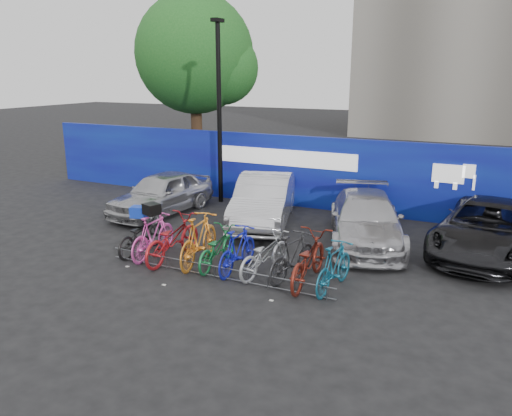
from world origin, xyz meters
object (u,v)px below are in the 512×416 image
Objects in this scene: bike_0 at (140,235)px; bike_9 at (334,267)px; car_2 at (366,219)px; bike_7 at (293,256)px; bike_1 at (153,236)px; bike_3 at (199,239)px; bike_2 at (172,239)px; car_3 at (488,229)px; car_1 at (264,200)px; tree at (200,57)px; bike_6 at (264,254)px; bike_5 at (238,250)px; bike_8 at (308,259)px; car_0 at (162,193)px; bike_rack at (215,271)px; lamppost at (219,108)px; bike_4 at (217,248)px.

bike_0 is 5.08m from bike_9.
bike_7 is at bearing -123.05° from car_2.
bike_1 is 0.90× the size of bike_3.
bike_2 is 4.05m from bike_9.
car_3 is 5.23m from bike_7.
car_1 is at bearing 154.60° from car_2.
tree is 12.53m from bike_3.
car_1 is at bearing -172.08° from car_3.
bike_7 is at bearing -174.91° from bike_2.
bike_7 reaches higher than bike_9.
car_3 is 5.76m from bike_6.
bike_1 is 4.61m from bike_9.
bike_5 is (-5.13, -3.70, -0.14)m from car_3.
bike_2 reaches higher than bike_7.
bike_8 is (4.47, 0.00, 0.08)m from bike_0.
car_0 is at bearing -68.98° from tree.
bike_rack is 1.27× the size of car_1.
bike_rack is 1.41× the size of car_0.
bike_5 is at bearing -141.00° from car_2.
bike_3 is at bearing 177.94° from bike_0.
bike_7 is (2.33, -3.56, -0.19)m from car_1.
bike_9 is (9.35, -10.13, -4.55)m from tree.
bike_3 is (-0.76, 0.60, 0.45)m from bike_rack.
bike_7 reaches higher than bike_6.
car_1 is 2.41× the size of bike_1.
bike_2 is at bearing -45.95° from car_0.
bike_8 is at bearing -171.64° from bike_6.
bike_2 is (-6.89, -3.74, -0.12)m from car_3.
bike_1 is (1.16, -5.47, -2.72)m from lamppost.
car_3 is (6.16, -0.01, -0.06)m from car_1.
bike_9 is at bearing -47.29° from tree.
bike_5 is 1.30m from bike_7.
bike_1 is (0.47, -0.09, 0.08)m from bike_0.
bike_9 is at bearing -119.28° from car_3.
bike_1 is 1.03× the size of bike_7.
tree is 3.73× the size of bike_2.
lamppost is 2.92× the size of bike_2.
bike_8 is 0.62m from bike_9.
car_3 reaches higher than bike_9.
bike_4 is 0.97× the size of bike_6.
bike_0 is 1.75m from bike_3.
lamppost is at bearing -52.49° from tree.
bike_7 reaches higher than bike_5.
bike_rack is at bearing 112.62° from bike_4.
car_2 reaches higher than bike_1.
lamppost is (3.57, -4.66, -1.80)m from tree.
bike_7 is (2.34, 0.10, -0.08)m from bike_3.
car_0 is 7.50m from bike_9.
bike_4 is (1.18, 0.10, -0.08)m from bike_2.
bike_rack is (6.77, -10.66, -4.91)m from tree.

